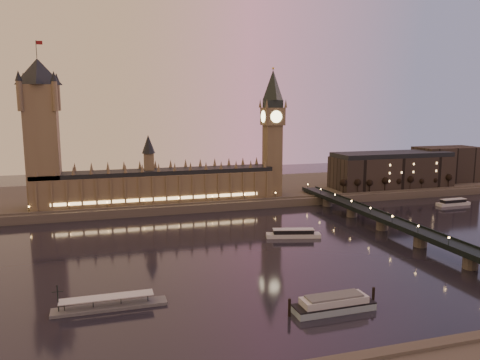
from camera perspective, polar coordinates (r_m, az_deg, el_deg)
The scene contains 20 objects.
ground at distance 262.66m, azimuth 2.14°, elevation -8.64°, with size 700.00×700.00×0.00m, color black.
far_embankment at distance 423.77m, azimuth -1.24°, elevation -1.36°, with size 560.00×130.00×6.00m, color #423D35.
palace_of_westminster at distance 364.60m, azimuth -10.05°, elevation -0.24°, with size 180.00×26.62×52.00m.
victoria_tower at distance 359.89m, azimuth -23.05°, elevation 6.12°, with size 31.68×31.68×118.00m.
big_ben at distance 382.63m, azimuth 3.99°, elevation 6.68°, with size 17.68×17.68×104.00m.
westminster_bridge at distance 302.40m, azimuth 18.89°, elevation -5.66°, with size 13.20×260.00×15.30m.
city_block at distance 463.40m, azimuth 20.01°, elevation 1.40°, with size 155.00×45.00×34.00m.
bare_tree_0 at distance 402.08m, azimuth 12.45°, elevation -0.58°, with size 5.19×5.19×10.55m.
bare_tree_1 at distance 408.72m, azimuth 14.08°, elevation -0.48°, with size 5.19×5.19×10.55m.
bare_tree_2 at distance 415.68m, azimuth 15.67°, elevation -0.39°, with size 5.19×5.19×10.55m.
bare_tree_3 at distance 422.94m, azimuth 17.20°, elevation -0.30°, with size 5.19×5.19×10.55m.
bare_tree_4 at distance 430.50m, azimuth 18.67°, elevation -0.22°, with size 5.19×5.19×10.55m.
bare_tree_5 at distance 438.33m, azimuth 20.10°, elevation -0.13°, with size 5.19×5.19×10.55m.
bare_tree_6 at distance 446.43m, azimuth 21.47°, elevation -0.05°, with size 5.19×5.19×10.55m.
bare_tree_7 at distance 454.78m, azimuth 22.80°, elevation 0.03°, with size 5.19×5.19×10.55m.
bare_tree_8 at distance 463.36m, azimuth 24.07°, elevation 0.10°, with size 5.19×5.19×10.55m.
cruise_boat_a at distance 289.88m, azimuth 6.52°, elevation -6.50°, with size 33.76×15.32×5.28m.
cruise_boat_b at distance 415.56m, azimuth 24.56°, elevation -2.50°, with size 28.95×8.01×5.31m.
moored_barge at distance 193.39m, azimuth 11.37°, elevation -14.58°, with size 38.21×9.85×7.00m.
pontoon_pier at distance 199.57m, azimuth -15.63°, elevation -14.50°, with size 44.73×7.45×11.93m.
Camera 1 is at (-81.41, -236.53, 80.11)m, focal length 35.00 mm.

